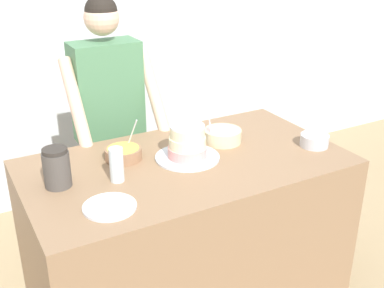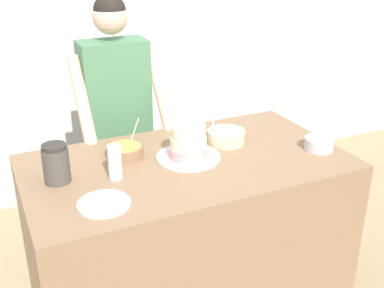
{
  "view_description": "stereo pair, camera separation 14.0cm",
  "coord_description": "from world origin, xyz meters",
  "px_view_note": "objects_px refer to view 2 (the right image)",
  "views": [
    {
      "loc": [
        -0.98,
        -1.41,
        1.89
      ],
      "look_at": [
        0.01,
        0.38,
        0.98
      ],
      "focal_mm": 45.0,
      "sensor_mm": 36.0,
      "label": 1
    },
    {
      "loc": [
        -0.86,
        -1.47,
        1.89
      ],
      "look_at": [
        0.01,
        0.38,
        0.98
      ],
      "focal_mm": 45.0,
      "sensor_mm": 36.0,
      "label": 2
    }
  ],
  "objects_px": {
    "person_baker": "(116,107)",
    "frosting_bowl_yellow": "(125,151)",
    "drinking_glass": "(115,162)",
    "stoneware_jar": "(56,164)",
    "frosting_bowl_white": "(319,143)",
    "frosting_bowl_pink": "(226,136)",
    "ceramic_plate": "(104,204)",
    "cake": "(188,144)"
  },
  "relations": [
    {
      "from": "drinking_glass",
      "to": "stoneware_jar",
      "type": "bearing_deg",
      "value": 162.14
    },
    {
      "from": "stoneware_jar",
      "to": "frosting_bowl_white",
      "type": "bearing_deg",
      "value": -9.37
    },
    {
      "from": "cake",
      "to": "stoneware_jar",
      "type": "relative_size",
      "value": 1.78
    },
    {
      "from": "frosting_bowl_yellow",
      "to": "person_baker",
      "type": "bearing_deg",
      "value": 77.3
    },
    {
      "from": "frosting_bowl_pink",
      "to": "frosting_bowl_yellow",
      "type": "bearing_deg",
      "value": 174.23
    },
    {
      "from": "frosting_bowl_white",
      "to": "stoneware_jar",
      "type": "relative_size",
      "value": 0.82
    },
    {
      "from": "frosting_bowl_yellow",
      "to": "drinking_glass",
      "type": "bearing_deg",
      "value": -118.4
    },
    {
      "from": "cake",
      "to": "frosting_bowl_yellow",
      "type": "height_order",
      "value": "frosting_bowl_yellow"
    },
    {
      "from": "ceramic_plate",
      "to": "stoneware_jar",
      "type": "distance_m",
      "value": 0.32
    },
    {
      "from": "frosting_bowl_pink",
      "to": "drinking_glass",
      "type": "bearing_deg",
      "value": -167.41
    },
    {
      "from": "cake",
      "to": "drinking_glass",
      "type": "distance_m",
      "value": 0.38
    },
    {
      "from": "cake",
      "to": "person_baker",
      "type": "bearing_deg",
      "value": 103.35
    },
    {
      "from": "frosting_bowl_yellow",
      "to": "stoneware_jar",
      "type": "xyz_separation_m",
      "value": [
        -0.35,
        -0.12,
        0.05
      ]
    },
    {
      "from": "frosting_bowl_yellow",
      "to": "frosting_bowl_pink",
      "type": "relative_size",
      "value": 0.98
    },
    {
      "from": "person_baker",
      "to": "frosting_bowl_yellow",
      "type": "bearing_deg",
      "value": -102.7
    },
    {
      "from": "cake",
      "to": "stoneware_jar",
      "type": "bearing_deg",
      "value": 177.84
    },
    {
      "from": "frosting_bowl_yellow",
      "to": "stoneware_jar",
      "type": "height_order",
      "value": "frosting_bowl_yellow"
    },
    {
      "from": "person_baker",
      "to": "cake",
      "type": "bearing_deg",
      "value": -76.65
    },
    {
      "from": "cake",
      "to": "frosting_bowl_pink",
      "type": "distance_m",
      "value": 0.27
    },
    {
      "from": "drinking_glass",
      "to": "person_baker",
      "type": "bearing_deg",
      "value": 72.7
    },
    {
      "from": "frosting_bowl_yellow",
      "to": "ceramic_plate",
      "type": "xyz_separation_m",
      "value": [
        -0.22,
        -0.4,
        -0.03
      ]
    },
    {
      "from": "drinking_glass",
      "to": "stoneware_jar",
      "type": "height_order",
      "value": "stoneware_jar"
    },
    {
      "from": "person_baker",
      "to": "frosting_bowl_white",
      "type": "distance_m",
      "value": 1.16
    },
    {
      "from": "frosting_bowl_pink",
      "to": "ceramic_plate",
      "type": "relative_size",
      "value": 0.91
    },
    {
      "from": "frosting_bowl_yellow",
      "to": "stoneware_jar",
      "type": "relative_size",
      "value": 1.09
    },
    {
      "from": "person_baker",
      "to": "stoneware_jar",
      "type": "bearing_deg",
      "value": -125.93
    },
    {
      "from": "frosting_bowl_pink",
      "to": "person_baker",
      "type": "bearing_deg",
      "value": 125.71
    },
    {
      "from": "cake",
      "to": "frosting_bowl_white",
      "type": "xyz_separation_m",
      "value": [
        0.64,
        -0.18,
        -0.04
      ]
    },
    {
      "from": "drinking_glass",
      "to": "stoneware_jar",
      "type": "xyz_separation_m",
      "value": [
        -0.24,
        0.08,
        0.01
      ]
    },
    {
      "from": "frosting_bowl_pink",
      "to": "drinking_glass",
      "type": "xyz_separation_m",
      "value": [
        -0.64,
        -0.14,
        0.04
      ]
    },
    {
      "from": "frosting_bowl_white",
      "to": "drinking_glass",
      "type": "relative_size",
      "value": 0.93
    },
    {
      "from": "frosting_bowl_yellow",
      "to": "drinking_glass",
      "type": "distance_m",
      "value": 0.23
    },
    {
      "from": "cake",
      "to": "frosting_bowl_white",
      "type": "distance_m",
      "value": 0.67
    },
    {
      "from": "frosting_bowl_white",
      "to": "frosting_bowl_pink",
      "type": "xyz_separation_m",
      "value": [
        -0.38,
        0.27,
        0.0
      ]
    },
    {
      "from": "frosting_bowl_pink",
      "to": "stoneware_jar",
      "type": "xyz_separation_m",
      "value": [
        -0.88,
        -0.06,
        0.05
      ]
    },
    {
      "from": "cake",
      "to": "stoneware_jar",
      "type": "distance_m",
      "value": 0.62
    },
    {
      "from": "person_baker",
      "to": "frosting_bowl_pink",
      "type": "relative_size",
      "value": 8.09
    },
    {
      "from": "person_baker",
      "to": "frosting_bowl_white",
      "type": "bearing_deg",
      "value": -46.74
    },
    {
      "from": "cake",
      "to": "frosting_bowl_yellow",
      "type": "xyz_separation_m",
      "value": [
        -0.27,
        0.14,
        -0.04
      ]
    },
    {
      "from": "person_baker",
      "to": "stoneware_jar",
      "type": "relative_size",
      "value": 8.99
    },
    {
      "from": "person_baker",
      "to": "frosting_bowl_yellow",
      "type": "distance_m",
      "value": 0.54
    },
    {
      "from": "person_baker",
      "to": "frosting_bowl_pink",
      "type": "distance_m",
      "value": 0.71
    }
  ]
}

